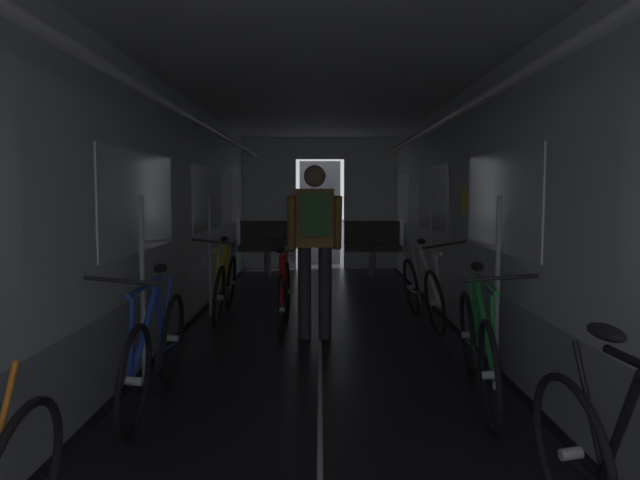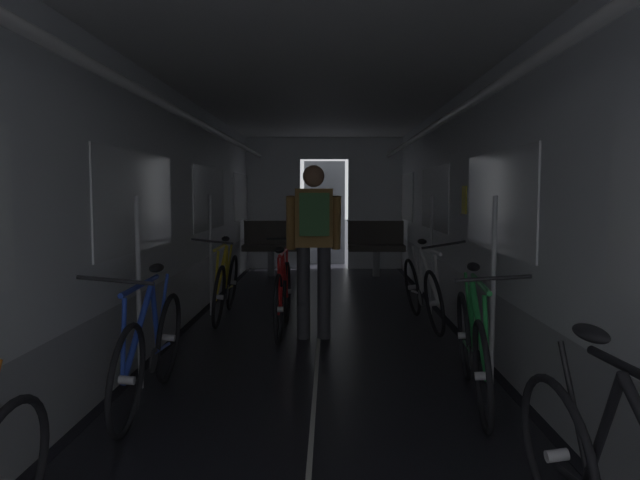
{
  "view_description": "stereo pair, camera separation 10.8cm",
  "coord_description": "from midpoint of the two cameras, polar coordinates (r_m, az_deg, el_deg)",
  "views": [
    {
      "loc": [
        -0.0,
        -2.12,
        1.42
      ],
      "look_at": [
        0.0,
        4.25,
        0.92
      ],
      "focal_mm": 33.45,
      "sensor_mm": 36.0,
      "label": 1
    },
    {
      "loc": [
        0.1,
        -2.12,
        1.42
      ],
      "look_at": [
        0.0,
        4.25,
        0.92
      ],
      "focal_mm": 33.45,
      "sensor_mm": 36.0,
      "label": 2
    }
  ],
  "objects": [
    {
      "name": "train_car_shell",
      "position": [
        5.73,
        0.43,
        7.31
      ],
      "size": [
        3.14,
        12.34,
        2.57
      ],
      "color": "black",
      "rests_on": "ground"
    },
    {
      "name": "bicycle_green",
      "position": [
        4.25,
        15.13,
        -9.74
      ],
      "size": [
        0.44,
        1.69,
        0.95
      ],
      "color": "black",
      "rests_on": "ground"
    },
    {
      "name": "bicycle_white",
      "position": [
        6.51,
        10.28,
        -4.73
      ],
      "size": [
        0.48,
        1.7,
        0.96
      ],
      "color": "black",
      "rests_on": "ground"
    },
    {
      "name": "bicycle_blue",
      "position": [
        4.17,
        -15.24,
        -10.0
      ],
      "size": [
        0.44,
        1.69,
        0.95
      ],
      "color": "black",
      "rests_on": "ground"
    },
    {
      "name": "bicycle_red_in_aisle",
      "position": [
        6.08,
        -3.05,
        -5.28
      ],
      "size": [
        0.44,
        1.69,
        0.93
      ],
      "color": "black",
      "rests_on": "ground"
    },
    {
      "name": "bench_seat_far_left",
      "position": [
        10.27,
        -4.39,
        -0.25
      ],
      "size": [
        0.98,
        0.51,
        0.95
      ],
      "color": "gray",
      "rests_on": "ground"
    },
    {
      "name": "bench_seat_far_right",
      "position": [
        10.26,
        5.67,
        -0.27
      ],
      "size": [
        0.98,
        0.51,
        0.95
      ],
      "color": "gray",
      "rests_on": "ground"
    },
    {
      "name": "bicycle_yellow",
      "position": [
        6.84,
        -8.57,
        -4.25
      ],
      "size": [
        0.44,
        1.69,
        0.95
      ],
      "color": "black",
      "rests_on": "ground"
    },
    {
      "name": "person_cyclist_aisle",
      "position": [
        5.73,
        -0.07,
        0.48
      ],
      "size": [
        0.54,
        0.39,
        1.69
      ],
      "color": "#2D2D33",
      "rests_on": "ground"
    }
  ]
}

